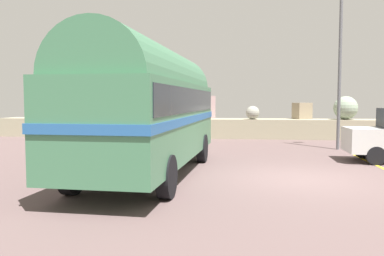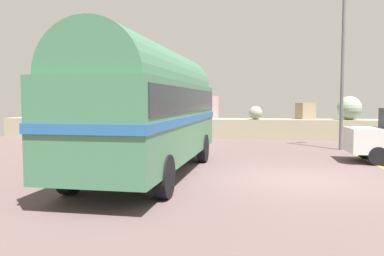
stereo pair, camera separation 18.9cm
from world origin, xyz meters
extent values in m
cube|color=brown|center=(0.00, 0.00, 0.01)|extent=(32.00, 26.00, 0.02)
cube|color=gray|center=(0.00, 11.80, 0.55)|extent=(31.36, 1.80, 1.10)
cube|color=tan|center=(-12.60, 11.67, 1.80)|extent=(1.73, 1.80, 1.40)
sphere|color=gray|center=(-9.57, 12.03, 1.63)|extent=(1.05, 1.05, 1.05)
sphere|color=gray|center=(-7.73, 11.41, 1.70)|extent=(1.19, 1.19, 1.19)
cube|color=gray|center=(-3.88, 12.09, 1.76)|extent=(1.71, 1.74, 1.31)
sphere|color=gray|center=(-0.90, 11.30, 1.47)|extent=(0.74, 0.74, 0.74)
cube|color=gray|center=(1.91, 12.16, 1.56)|extent=(1.14, 1.06, 0.92)
sphere|color=gray|center=(4.14, 11.59, 1.74)|extent=(1.28, 1.28, 1.28)
cube|color=gold|center=(2.83, 3.50, 0.02)|extent=(0.12, 4.40, 0.01)
cylinder|color=black|center=(-5.12, 2.75, 0.50)|extent=(0.33, 0.97, 0.96)
cylinder|color=black|center=(-2.92, 2.62, 0.50)|extent=(0.33, 0.97, 0.96)
cylinder|color=black|center=(-5.42, -2.45, 0.50)|extent=(0.33, 0.97, 0.96)
cylinder|color=black|center=(-3.21, -2.58, 0.50)|extent=(0.33, 0.97, 0.96)
cube|color=#3F7452|center=(-4.17, 0.08, 1.57)|extent=(2.87, 8.52, 2.10)
cylinder|color=#3F7452|center=(-4.17, 0.08, 2.62)|extent=(2.65, 8.18, 2.20)
cube|color=#265996|center=(-4.17, 0.08, 1.63)|extent=(2.93, 8.61, 0.20)
cube|color=black|center=(-4.17, 0.08, 2.15)|extent=(2.89, 8.19, 0.64)
cube|color=silver|center=(-3.92, 4.35, 0.70)|extent=(2.29, 0.29, 0.28)
cylinder|color=black|center=(2.82, 2.65, 0.33)|extent=(0.63, 0.22, 0.62)
cylinder|color=black|center=(2.88, 4.18, 0.33)|extent=(0.63, 0.22, 0.62)
cylinder|color=#5B5B60|center=(2.62, 6.84, 3.43)|extent=(0.14, 0.14, 6.87)
camera|label=1|loc=(-1.68, -10.93, 2.15)|focal=37.13mm
camera|label=2|loc=(-1.49, -10.91, 2.15)|focal=37.13mm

